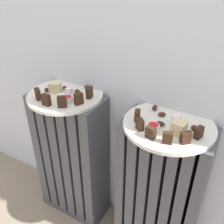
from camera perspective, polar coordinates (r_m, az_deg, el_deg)
radiator_left at (r=1.19m, az=-8.93°, el=-10.30°), size 0.32×0.15×0.63m
radiator_right at (r=1.05m, az=10.51°, el=-17.81°), size 0.32×0.15×0.63m
plate_left at (r=1.00m, az=-10.43°, el=3.75°), size 0.29×0.29×0.01m
plate_right at (r=0.83m, az=12.64°, el=-2.88°), size 0.29×0.29×0.01m
dark_cake_slice_left_0 at (r=0.98m, az=-16.33°, el=3.88°), size 0.04×0.03×0.04m
dark_cake_slice_left_1 at (r=0.93m, az=-14.58°, el=2.66°), size 0.03×0.02×0.04m
dark_cake_slice_left_2 at (r=0.90m, az=-11.18°, el=2.27°), size 0.04×0.03×0.04m
dark_cake_slice_left_3 at (r=0.91m, az=-7.50°, el=2.94°), size 0.03×0.04×0.04m
dark_cake_slice_left_4 at (r=0.95m, az=-5.10°, el=4.36°), size 0.02×0.03×0.04m
marble_cake_slice_left_0 at (r=1.01m, az=-12.65°, el=5.35°), size 0.05×0.04×0.04m
turkish_delight_left_0 at (r=0.96m, az=-11.36°, el=3.44°), size 0.03×0.03×0.02m
turkish_delight_left_1 at (r=1.00m, az=-9.66°, el=4.71°), size 0.02×0.02×0.02m
medjool_date_left_0 at (r=1.00m, az=-7.83°, el=4.61°), size 0.03×0.04×0.02m
medjool_date_left_1 at (r=1.02m, az=-5.59°, el=5.54°), size 0.03×0.02×0.01m
medjool_date_left_2 at (r=1.03m, az=-10.56°, el=5.34°), size 0.03×0.02×0.01m
medjool_date_left_3 at (r=1.03m, az=-14.35°, el=4.85°), size 0.03×0.03×0.02m
jam_bowl_left at (r=0.94m, az=-9.89°, el=2.92°), size 0.04×0.04×0.02m
dark_cake_slice_right_0 at (r=0.82m, az=5.71°, el=-0.78°), size 0.03×0.03×0.04m
dark_cake_slice_right_1 at (r=0.78m, az=6.27°, el=-2.77°), size 0.03×0.03×0.04m
dark_cake_slice_right_2 at (r=0.74m, az=8.66°, el=-4.61°), size 0.03×0.02×0.04m
dark_cake_slice_right_3 at (r=0.73m, az=12.37°, el=-5.67°), size 0.03×0.02×0.04m
dark_cake_slice_right_4 at (r=0.75m, az=16.20°, el=-5.57°), size 0.03×0.03×0.04m
dark_cake_slice_right_5 at (r=0.78m, az=18.92°, el=-4.40°), size 0.02×0.03×0.04m
marble_cake_slice_right_0 at (r=0.77m, az=14.75°, el=-3.53°), size 0.04×0.04×0.04m
turkish_delight_right_0 at (r=0.83m, az=14.19°, el=-1.50°), size 0.03×0.03×0.02m
turkish_delight_right_1 at (r=0.82m, az=14.85°, el=-2.38°), size 0.02×0.02×0.02m
medjool_date_right_0 at (r=0.86m, az=11.12°, el=-0.51°), size 0.03×0.03×0.01m
medjool_date_right_1 at (r=0.81m, az=10.86°, el=-2.60°), size 0.03×0.02×0.02m
medjool_date_right_2 at (r=0.89m, az=9.58°, el=0.97°), size 0.02×0.03×0.02m
medjool_date_right_3 at (r=0.81m, az=17.94°, el=-3.40°), size 0.02×0.02×0.02m
jam_bowl_right at (r=0.78m, az=9.22°, el=-3.45°), size 0.04×0.04×0.02m
fork at (r=0.82m, az=11.47°, el=-2.79°), size 0.06×0.10×0.00m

